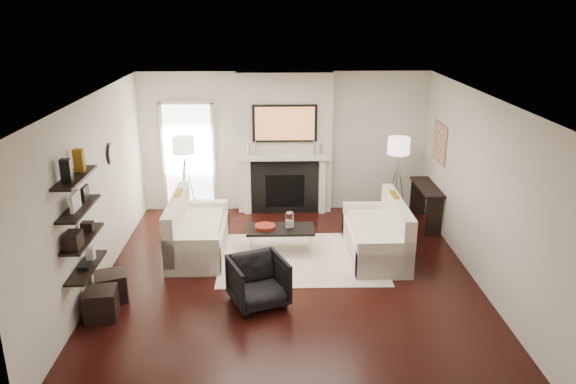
{
  "coord_description": "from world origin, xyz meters",
  "views": [
    {
      "loc": [
        -0.23,
        -7.53,
        3.9
      ],
      "look_at": [
        0.0,
        0.6,
        1.15
      ],
      "focal_mm": 35.0,
      "sensor_mm": 36.0,
      "label": 1
    }
  ],
  "objects_px": {
    "armchair": "(258,279)",
    "lamp_right_shade": "(399,146)",
    "loveseat_left_base": "(199,240)",
    "lamp_left_shade": "(183,145)",
    "ottoman_near": "(111,287)",
    "loveseat_right_base": "(375,243)",
    "coffee_table": "(280,229)"
  },
  "relations": [
    {
      "from": "loveseat_right_base",
      "to": "armchair",
      "type": "bearing_deg",
      "value": -140.98
    },
    {
      "from": "lamp_left_shade",
      "to": "loveseat_left_base",
      "type": "bearing_deg",
      "value": -74.73
    },
    {
      "from": "loveseat_right_base",
      "to": "armchair",
      "type": "height_order",
      "value": "armchair"
    },
    {
      "from": "loveseat_right_base",
      "to": "lamp_left_shade",
      "type": "height_order",
      "value": "lamp_left_shade"
    },
    {
      "from": "coffee_table",
      "to": "lamp_right_shade",
      "type": "height_order",
      "value": "lamp_right_shade"
    },
    {
      "from": "lamp_left_shade",
      "to": "lamp_right_shade",
      "type": "bearing_deg",
      "value": -2.24
    },
    {
      "from": "loveseat_right_base",
      "to": "lamp_right_shade",
      "type": "distance_m",
      "value": 2.04
    },
    {
      "from": "loveseat_left_base",
      "to": "armchair",
      "type": "bearing_deg",
      "value": -59.16
    },
    {
      "from": "loveseat_left_base",
      "to": "lamp_right_shade",
      "type": "bearing_deg",
      "value": 20.39
    },
    {
      "from": "armchair",
      "to": "lamp_right_shade",
      "type": "distance_m",
      "value": 4.05
    },
    {
      "from": "coffee_table",
      "to": "ottoman_near",
      "type": "relative_size",
      "value": 2.75
    },
    {
      "from": "coffee_table",
      "to": "armchair",
      "type": "distance_m",
      "value": 1.7
    },
    {
      "from": "loveseat_left_base",
      "to": "lamp_left_shade",
      "type": "xyz_separation_m",
      "value": [
        -0.4,
        1.45,
        1.24
      ]
    },
    {
      "from": "loveseat_left_base",
      "to": "coffee_table",
      "type": "height_order",
      "value": "same"
    },
    {
      "from": "loveseat_left_base",
      "to": "loveseat_right_base",
      "type": "relative_size",
      "value": 1.0
    },
    {
      "from": "loveseat_right_base",
      "to": "ottoman_near",
      "type": "bearing_deg",
      "value": -160.79
    },
    {
      "from": "lamp_right_shade",
      "to": "ottoman_near",
      "type": "height_order",
      "value": "lamp_right_shade"
    },
    {
      "from": "loveseat_left_base",
      "to": "lamp_right_shade",
      "type": "xyz_separation_m",
      "value": [
        3.5,
        1.3,
        1.24
      ]
    },
    {
      "from": "coffee_table",
      "to": "lamp_left_shade",
      "type": "bearing_deg",
      "value": 139.45
    },
    {
      "from": "armchair",
      "to": "loveseat_left_base",
      "type": "bearing_deg",
      "value": 99.08
    },
    {
      "from": "coffee_table",
      "to": "lamp_right_shade",
      "type": "bearing_deg",
      "value": 31.61
    },
    {
      "from": "lamp_left_shade",
      "to": "coffee_table",
      "type": "bearing_deg",
      "value": -40.55
    },
    {
      "from": "loveseat_right_base",
      "to": "ottoman_near",
      "type": "distance_m",
      "value": 4.12
    },
    {
      "from": "armchair",
      "to": "lamp_right_shade",
      "type": "height_order",
      "value": "lamp_right_shade"
    },
    {
      "from": "loveseat_left_base",
      "to": "loveseat_right_base",
      "type": "xyz_separation_m",
      "value": [
        2.87,
        -0.19,
        0.0
      ]
    },
    {
      "from": "lamp_left_shade",
      "to": "ottoman_near",
      "type": "bearing_deg",
      "value": -101.67
    },
    {
      "from": "armchair",
      "to": "lamp_left_shade",
      "type": "xyz_separation_m",
      "value": [
        -1.41,
        3.15,
        1.09
      ]
    },
    {
      "from": "loveseat_right_base",
      "to": "lamp_right_shade",
      "type": "relative_size",
      "value": 4.5
    },
    {
      "from": "loveseat_right_base",
      "to": "lamp_right_shade",
      "type": "bearing_deg",
      "value": 67.05
    },
    {
      "from": "ottoman_near",
      "to": "lamp_right_shade",
      "type": "bearing_deg",
      "value": 32.23
    },
    {
      "from": "lamp_left_shade",
      "to": "ottoman_near",
      "type": "relative_size",
      "value": 1.0
    },
    {
      "from": "loveseat_left_base",
      "to": "lamp_left_shade",
      "type": "distance_m",
      "value": 1.95
    }
  ]
}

